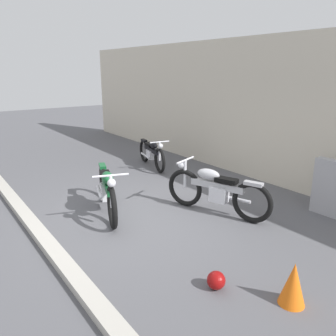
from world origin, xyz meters
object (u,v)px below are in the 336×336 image
motorcycle_black (152,153)px  motorcycle_silver (216,190)px  motorcycle_green (107,190)px  helmet (216,280)px  stone_marker (330,188)px  traffic_cone (293,284)px

motorcycle_black → motorcycle_silver: size_ratio=0.90×
motorcycle_green → motorcycle_black: bearing=151.1°
helmet → motorcycle_green: motorcycle_green is taller
stone_marker → motorcycle_silver: stone_marker is taller
traffic_cone → helmet: bearing=-144.9°
traffic_cone → motorcycle_silver: 2.77m
helmet → traffic_cone: bearing=35.1°
stone_marker → helmet: 3.45m
motorcycle_black → motorcycle_green: bearing=-35.5°
helmet → traffic_cone: (0.75, 0.53, 0.15)m
motorcycle_green → stone_marker: bearing=72.3°
helmet → motorcycle_green: (-3.04, -0.02, 0.36)m
motorcycle_black → helmet: bearing=-12.4°
stone_marker → motorcycle_black: stone_marker is taller
stone_marker → motorcycle_black: (-4.83, -0.90, -0.13)m
stone_marker → motorcycle_green: (-2.60, -3.42, -0.07)m
helmet → motorcycle_green: bearing=-179.7°
motorcycle_black → motorcycle_silver: motorcycle_silver is taller
traffic_cone → stone_marker: bearing=112.5°
stone_marker → motorcycle_black: size_ratio=0.57×
stone_marker → helmet: bearing=-82.7°
motorcycle_black → stone_marker: bearing=23.5°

